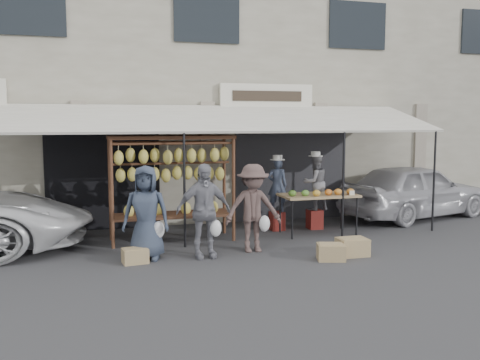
% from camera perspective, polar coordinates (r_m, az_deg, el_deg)
% --- Properties ---
extents(ground_plane, '(90.00, 90.00, 0.00)m').
position_cam_1_polar(ground_plane, '(10.09, 0.97, -8.26)').
color(ground_plane, '#2D2D30').
extents(shophouse, '(24.00, 6.15, 7.30)m').
position_cam_1_polar(shophouse, '(16.12, -5.90, 10.25)').
color(shophouse, '#B1AB99').
rests_on(shophouse, ground_plane).
extents(awning, '(10.00, 2.35, 2.92)m').
position_cam_1_polar(awning, '(11.96, -2.19, 6.49)').
color(awning, silver).
rests_on(awning, ground_plane).
extents(banana_rack, '(2.60, 0.90, 2.24)m').
position_cam_1_polar(banana_rack, '(11.28, -7.30, 1.35)').
color(banana_rack, '#512F1D').
rests_on(banana_rack, ground_plane).
extents(produce_table, '(1.70, 0.90, 1.04)m').
position_cam_1_polar(produce_table, '(12.07, 8.43, -1.68)').
color(produce_table, '#9B805F').
rests_on(produce_table, ground_plane).
extents(vendor_left, '(0.52, 0.42, 1.25)m').
position_cam_1_polar(vendor_left, '(12.38, 3.99, -0.55)').
color(vendor_left, '#3A445C').
rests_on(vendor_left, stool_left).
extents(vendor_right, '(0.70, 0.58, 1.30)m').
position_cam_1_polar(vendor_right, '(12.65, 8.02, -0.26)').
color(vendor_right, gray).
rests_on(vendor_right, stool_right).
extents(customer_left, '(0.97, 0.77, 1.74)m').
position_cam_1_polar(customer_left, '(9.94, -10.00, -3.45)').
color(customer_left, '#323B4E').
rests_on(customer_left, ground_plane).
extents(customer_mid, '(1.06, 0.49, 1.76)m').
position_cam_1_polar(customer_mid, '(9.94, -3.92, -3.29)').
color(customer_mid, gray).
rests_on(customer_mid, ground_plane).
extents(customer_right, '(1.14, 0.70, 1.71)m').
position_cam_1_polar(customer_right, '(10.36, 1.39, -3.02)').
color(customer_right, brown).
rests_on(customer_right, ground_plane).
extents(stool_left, '(0.32, 0.32, 0.43)m').
position_cam_1_polar(stool_left, '(12.51, 3.96, -4.38)').
color(stool_left, maroon).
rests_on(stool_left, ground_plane).
extents(stool_right, '(0.36, 0.36, 0.45)m').
position_cam_1_polar(stool_right, '(12.78, 7.96, -4.16)').
color(stool_right, maroon).
rests_on(stool_right, ground_plane).
extents(crate_near_a, '(0.58, 0.50, 0.30)m').
position_cam_1_polar(crate_near_a, '(10.01, 9.68, -7.60)').
color(crate_near_a, tan).
rests_on(crate_near_a, ground_plane).
extents(crate_near_b, '(0.56, 0.43, 0.33)m').
position_cam_1_polar(crate_near_b, '(10.40, 11.90, -7.01)').
color(crate_near_b, tan).
rests_on(crate_near_b, ground_plane).
extents(crate_far, '(0.48, 0.39, 0.26)m').
position_cam_1_polar(crate_far, '(9.85, -11.13, -7.94)').
color(crate_far, tan).
rests_on(crate_far, ground_plane).
extents(sedan, '(4.54, 2.74, 1.45)m').
position_cam_1_polar(sedan, '(14.71, 18.11, -1.07)').
color(sedan, '#B6B5BB').
rests_on(sedan, ground_plane).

